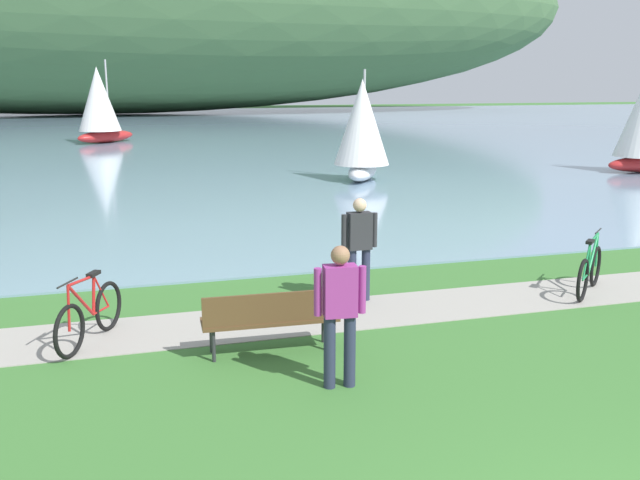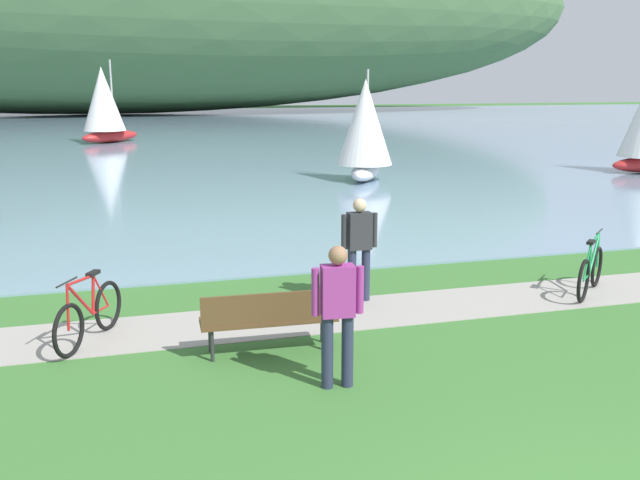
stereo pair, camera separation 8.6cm
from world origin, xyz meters
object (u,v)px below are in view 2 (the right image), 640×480
(park_bench_near_camera, at_px, (270,316))
(bicycle_leaning_near_bench, at_px, (591,271))
(bicycle_beside_path, at_px, (89,315))
(person_on_the_grass, at_px, (338,308))
(person_at_shoreline, at_px, (359,243))
(sailboat_toward_hillside, at_px, (104,104))
(sailboat_nearest_to_shore, at_px, (365,129))

(park_bench_near_camera, xyz_separation_m, bicycle_leaning_near_bench, (5.73, 1.12, -0.12))
(park_bench_near_camera, distance_m, bicycle_beside_path, 2.54)
(park_bench_near_camera, bearing_deg, person_on_the_grass, -65.27)
(person_at_shoreline, distance_m, sailboat_toward_hillside, 32.28)
(park_bench_near_camera, relative_size, bicycle_beside_path, 1.13)
(sailboat_nearest_to_shore, bearing_deg, bicycle_leaning_near_bench, -93.31)
(park_bench_near_camera, bearing_deg, bicycle_beside_path, 155.20)
(bicycle_beside_path, height_order, sailboat_toward_hillside, sailboat_toward_hillside)
(bicycle_leaning_near_bench, relative_size, bicycle_beside_path, 0.85)
(person_on_the_grass, bearing_deg, bicycle_beside_path, 141.52)
(bicycle_beside_path, height_order, person_on_the_grass, person_on_the_grass)
(bicycle_leaning_near_bench, bearing_deg, park_bench_near_camera, -168.94)
(park_bench_near_camera, height_order, bicycle_leaning_near_bench, bicycle_leaning_near_bench)
(bicycle_leaning_near_bench, distance_m, person_on_the_grass, 5.71)
(bicycle_leaning_near_bench, xyz_separation_m, person_on_the_grass, (-5.18, -2.33, 0.58))
(park_bench_near_camera, relative_size, sailboat_nearest_to_shore, 0.47)
(park_bench_near_camera, relative_size, bicycle_leaning_near_bench, 1.34)
(bicycle_beside_path, distance_m, sailboat_toward_hillside, 32.72)
(bicycle_leaning_near_bench, relative_size, person_at_shoreline, 0.79)
(park_bench_near_camera, distance_m, sailboat_toward_hillside, 33.88)
(sailboat_toward_hillside, bearing_deg, person_on_the_grass, -84.62)
(bicycle_beside_path, relative_size, sailboat_nearest_to_shore, 0.41)
(person_on_the_grass, bearing_deg, person_at_shoreline, 66.83)
(bicycle_leaning_near_bench, xyz_separation_m, bicycle_beside_path, (-8.04, -0.06, 0.00))
(sailboat_toward_hillside, bearing_deg, bicycle_beside_path, -89.24)
(park_bench_near_camera, xyz_separation_m, sailboat_toward_hillside, (-2.74, 33.73, 1.73))
(sailboat_nearest_to_shore, relative_size, sailboat_toward_hillside, 0.83)
(bicycle_leaning_near_bench, relative_size, sailboat_nearest_to_shore, 0.35)
(person_at_shoreline, bearing_deg, bicycle_leaning_near_bench, -9.93)
(park_bench_near_camera, height_order, sailboat_nearest_to_shore, sailboat_nearest_to_shore)
(bicycle_leaning_near_bench, height_order, bicycle_beside_path, same)
(sailboat_toward_hillside, bearing_deg, park_bench_near_camera, -85.36)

